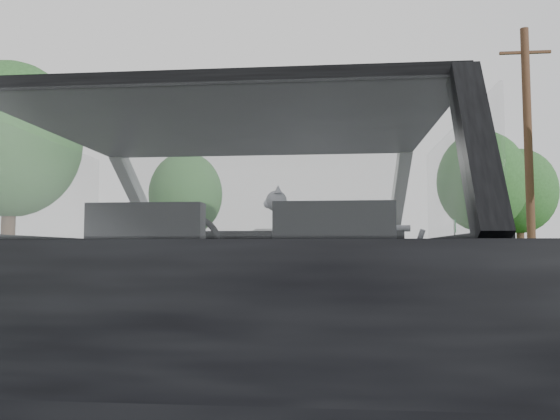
% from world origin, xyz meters
% --- Properties ---
extents(subject_car, '(1.80, 4.00, 1.45)m').
position_xyz_m(subject_car, '(0.00, 0.00, 0.72)').
color(subject_car, black).
rests_on(subject_car, ground).
extents(dashboard, '(1.58, 0.45, 0.30)m').
position_xyz_m(dashboard, '(0.00, 0.62, 0.85)').
color(dashboard, black).
rests_on(dashboard, subject_car).
extents(driver_seat, '(0.50, 0.72, 0.42)m').
position_xyz_m(driver_seat, '(-0.40, -0.29, 0.88)').
color(driver_seat, black).
rests_on(driver_seat, subject_car).
extents(passenger_seat, '(0.50, 0.72, 0.42)m').
position_xyz_m(passenger_seat, '(0.40, -0.29, 0.88)').
color(passenger_seat, black).
rests_on(passenger_seat, subject_car).
extents(steering_wheel, '(0.36, 0.36, 0.04)m').
position_xyz_m(steering_wheel, '(-0.40, 0.33, 0.92)').
color(steering_wheel, black).
rests_on(steering_wheel, dashboard).
extents(cat, '(0.62, 0.21, 0.28)m').
position_xyz_m(cat, '(0.34, 0.60, 1.09)').
color(cat, gray).
rests_on(cat, dashboard).
extents(guardrail, '(0.05, 90.00, 0.32)m').
position_xyz_m(guardrail, '(4.30, 10.00, 0.58)').
color(guardrail, gray).
rests_on(guardrail, ground).
extents(other_car, '(2.74, 5.34, 1.68)m').
position_xyz_m(other_car, '(-1.47, 16.30, 0.84)').
color(other_car, '#B3B3B3').
rests_on(other_car, ground).
extents(highway_sign, '(0.23, 0.87, 2.18)m').
position_xyz_m(highway_sign, '(5.45, 20.37, 1.09)').
color(highway_sign, '#0D5423').
rests_on(highway_sign, ground).
extents(utility_pole, '(0.34, 0.34, 8.96)m').
position_xyz_m(utility_pole, '(7.42, 17.34, 4.48)').
color(utility_pole, '#4D321F').
rests_on(utility_pole, ground).
extents(tree_2, '(5.01, 5.01, 7.00)m').
position_xyz_m(tree_2, '(8.28, 26.68, 3.50)').
color(tree_2, '#244920').
rests_on(tree_2, ground).
extents(tree_3, '(6.21, 6.21, 7.95)m').
position_xyz_m(tree_3, '(13.73, 37.44, 3.98)').
color(tree_3, '#244920').
rests_on(tree_3, ground).
extents(tree_5, '(6.85, 6.85, 8.27)m').
position_xyz_m(tree_5, '(-12.40, 17.85, 4.13)').
color(tree_5, '#244920').
rests_on(tree_5, ground).
extents(tree_6, '(4.83, 4.83, 6.47)m').
position_xyz_m(tree_6, '(-8.08, 28.34, 3.24)').
color(tree_6, '#244920').
rests_on(tree_6, ground).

